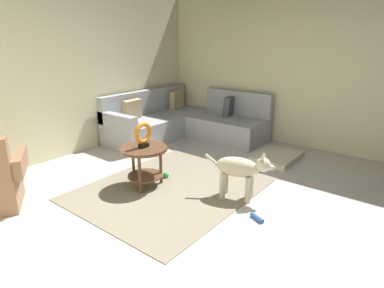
{
  "coord_description": "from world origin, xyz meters",
  "views": [
    {
      "loc": [
        -2.7,
        -1.88,
        1.87
      ],
      "look_at": [
        0.45,
        0.6,
        0.55
      ],
      "focal_mm": 30.62,
      "sensor_mm": 36.0,
      "label": 1
    }
  ],
  "objects_px": {
    "side_table": "(144,156)",
    "torus_sculpture": "(143,134)",
    "dog_toy_rope": "(257,218)",
    "sectional_couch": "(184,123)",
    "dog_toy_ball": "(166,175)",
    "dog": "(241,170)",
    "dog_bed_mat": "(277,157)"
  },
  "relations": [
    {
      "from": "dog_toy_rope",
      "to": "dog_toy_ball",
      "type": "bearing_deg",
      "value": 82.29
    },
    {
      "from": "dog_bed_mat",
      "to": "dog",
      "type": "relative_size",
      "value": 0.97
    },
    {
      "from": "dog",
      "to": "sectional_couch",
      "type": "bearing_deg",
      "value": -142.05
    },
    {
      "from": "torus_sculpture",
      "to": "dog_toy_ball",
      "type": "height_order",
      "value": "torus_sculpture"
    },
    {
      "from": "sectional_couch",
      "to": "torus_sculpture",
      "type": "height_order",
      "value": "sectional_couch"
    },
    {
      "from": "dog_bed_mat",
      "to": "side_table",
      "type": "bearing_deg",
      "value": 154.69
    },
    {
      "from": "sectional_couch",
      "to": "side_table",
      "type": "relative_size",
      "value": 3.75
    },
    {
      "from": "dog_toy_ball",
      "to": "dog_toy_rope",
      "type": "relative_size",
      "value": 0.46
    },
    {
      "from": "side_table",
      "to": "dog_toy_ball",
      "type": "bearing_deg",
      "value": -5.62
    },
    {
      "from": "dog",
      "to": "torus_sculpture",
      "type": "bearing_deg",
      "value": -84.27
    },
    {
      "from": "dog",
      "to": "dog_toy_rope",
      "type": "relative_size",
      "value": 4.53
    },
    {
      "from": "dog_bed_mat",
      "to": "dog",
      "type": "height_order",
      "value": "dog"
    },
    {
      "from": "torus_sculpture",
      "to": "dog",
      "type": "distance_m",
      "value": 1.28
    },
    {
      "from": "side_table",
      "to": "dog_toy_rope",
      "type": "xyz_separation_m",
      "value": [
        0.15,
        -1.54,
        -0.39
      ]
    },
    {
      "from": "sectional_couch",
      "to": "dog",
      "type": "relative_size",
      "value": 2.72
    },
    {
      "from": "side_table",
      "to": "dog",
      "type": "bearing_deg",
      "value": -67.8
    },
    {
      "from": "dog_toy_rope",
      "to": "torus_sculpture",
      "type": "bearing_deg",
      "value": 95.7
    },
    {
      "from": "torus_sculpture",
      "to": "dog_toy_rope",
      "type": "relative_size",
      "value": 1.78
    },
    {
      "from": "side_table",
      "to": "dog_bed_mat",
      "type": "distance_m",
      "value": 2.23
    },
    {
      "from": "side_table",
      "to": "torus_sculpture",
      "type": "height_order",
      "value": "torus_sculpture"
    },
    {
      "from": "sectional_couch",
      "to": "dog_toy_ball",
      "type": "bearing_deg",
      "value": -147.84
    },
    {
      "from": "sectional_couch",
      "to": "dog",
      "type": "xyz_separation_m",
      "value": [
        -1.53,
        -2.14,
        0.09
      ]
    },
    {
      "from": "sectional_couch",
      "to": "side_table",
      "type": "distance_m",
      "value": 2.24
    },
    {
      "from": "torus_sculpture",
      "to": "dog_bed_mat",
      "type": "bearing_deg",
      "value": -25.31
    },
    {
      "from": "torus_sculpture",
      "to": "dog_bed_mat",
      "type": "relative_size",
      "value": 0.41
    },
    {
      "from": "dog_toy_rope",
      "to": "dog_bed_mat",
      "type": "bearing_deg",
      "value": 18.24
    },
    {
      "from": "sectional_couch",
      "to": "dog_toy_ball",
      "type": "relative_size",
      "value": 26.65
    },
    {
      "from": "torus_sculpture",
      "to": "dog_toy_ball",
      "type": "bearing_deg",
      "value": -5.62
    },
    {
      "from": "sectional_couch",
      "to": "side_table",
      "type": "xyz_separation_m",
      "value": [
        -2.0,
        -1.0,
        0.12
      ]
    },
    {
      "from": "sectional_couch",
      "to": "dog_toy_ball",
      "type": "height_order",
      "value": "sectional_couch"
    },
    {
      "from": "side_table",
      "to": "dog_bed_mat",
      "type": "xyz_separation_m",
      "value": [
        1.99,
        -0.94,
        -0.37
      ]
    },
    {
      "from": "dog_toy_ball",
      "to": "dog_toy_rope",
      "type": "distance_m",
      "value": 1.52
    }
  ]
}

